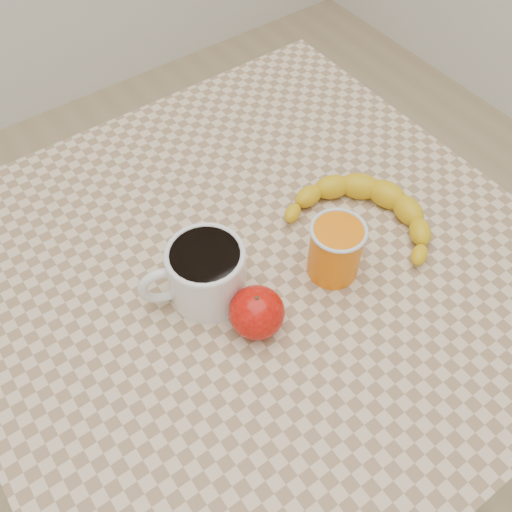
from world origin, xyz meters
TOP-DOWN VIEW (x-y plane):
  - ground at (0.00, 0.00)m, footprint 3.00×3.00m
  - table at (0.00, 0.00)m, footprint 0.80×0.80m
  - coffee_mug at (-0.08, 0.00)m, footprint 0.15×0.13m
  - orange_juice_glass at (0.08, -0.07)m, footprint 0.08×0.08m
  - apple at (-0.06, -0.08)m, footprint 0.07×0.07m
  - banana at (0.18, -0.03)m, footprint 0.34×0.37m

SIDE VIEW (x-z plane):
  - ground at x=0.00m, z-range 0.00..0.00m
  - table at x=0.00m, z-range 0.29..1.04m
  - banana at x=0.18m, z-range 0.75..0.79m
  - apple at x=-0.06m, z-range 0.75..0.82m
  - orange_juice_glass at x=0.08m, z-range 0.75..0.84m
  - coffee_mug at x=-0.08m, z-range 0.75..0.84m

